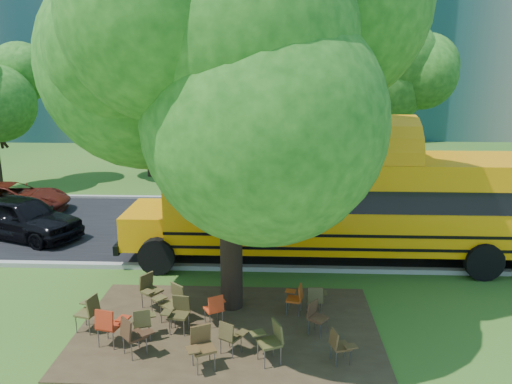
{
  "coord_description": "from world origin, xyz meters",
  "views": [
    {
      "loc": [
        2.12,
        -11.05,
        6.01
      ],
      "look_at": [
        1.43,
        4.46,
        2.08
      ],
      "focal_mm": 35.0,
      "sensor_mm": 36.0,
      "label": 1
    }
  ],
  "objects_px": {
    "chair_2": "(143,321)",
    "chair_6": "(271,338)",
    "chair_5": "(201,344)",
    "chair_3": "(178,311)",
    "chair_4": "(230,335)",
    "chair_14": "(296,296)",
    "chair_7": "(339,344)",
    "main_tree": "(229,84)",
    "school_bus": "(362,202)",
    "chair_12": "(316,315)",
    "chair_13": "(316,297)",
    "chair_11": "(215,306)",
    "chair_1": "(133,333)",
    "chair_0": "(109,323)",
    "bg_car_red": "(11,199)",
    "chair_8": "(89,309)",
    "chair_10": "(149,288)",
    "black_car": "(23,217)",
    "chair_9": "(173,300)"
  },
  "relations": [
    {
      "from": "chair_3",
      "to": "chair_4",
      "type": "height_order",
      "value": "chair_3"
    },
    {
      "from": "school_bus",
      "to": "chair_4",
      "type": "bearing_deg",
      "value": -122.74
    },
    {
      "from": "chair_6",
      "to": "bg_car_red",
      "type": "height_order",
      "value": "bg_car_red"
    },
    {
      "from": "chair_6",
      "to": "chair_0",
      "type": "bearing_deg",
      "value": 58.02
    },
    {
      "from": "chair_4",
      "to": "chair_5",
      "type": "relative_size",
      "value": 0.87
    },
    {
      "from": "main_tree",
      "to": "black_car",
      "type": "height_order",
      "value": "main_tree"
    },
    {
      "from": "chair_5",
      "to": "chair_9",
      "type": "height_order",
      "value": "chair_9"
    },
    {
      "from": "chair_5",
      "to": "chair_14",
      "type": "relative_size",
      "value": 1.17
    },
    {
      "from": "chair_3",
      "to": "chair_6",
      "type": "height_order",
      "value": "chair_6"
    },
    {
      "from": "chair_4",
      "to": "chair_13",
      "type": "bearing_deg",
      "value": 74.69
    },
    {
      "from": "chair_12",
      "to": "chair_13",
      "type": "distance_m",
      "value": 0.91
    },
    {
      "from": "chair_12",
      "to": "chair_14",
      "type": "xyz_separation_m",
      "value": [
        -0.42,
        0.97,
        -0.01
      ]
    },
    {
      "from": "chair_4",
      "to": "chair_8",
      "type": "distance_m",
      "value": 3.46
    },
    {
      "from": "chair_11",
      "to": "main_tree",
      "type": "bearing_deg",
      "value": 43.17
    },
    {
      "from": "chair_7",
      "to": "black_car",
      "type": "height_order",
      "value": "black_car"
    },
    {
      "from": "chair_5",
      "to": "chair_7",
      "type": "xyz_separation_m",
      "value": [
        2.81,
        0.28,
        -0.1
      ]
    },
    {
      "from": "chair_4",
      "to": "chair_10",
      "type": "height_order",
      "value": "chair_10"
    },
    {
      "from": "chair_1",
      "to": "chair_2",
      "type": "distance_m",
      "value": 0.65
    },
    {
      "from": "chair_4",
      "to": "chair_7",
      "type": "bearing_deg",
      "value": 25.37
    },
    {
      "from": "chair_7",
      "to": "chair_13",
      "type": "bearing_deg",
      "value": 172.79
    },
    {
      "from": "chair_5",
      "to": "chair_6",
      "type": "xyz_separation_m",
      "value": [
        1.41,
        0.29,
        0.0
      ]
    },
    {
      "from": "chair_5",
      "to": "main_tree",
      "type": "bearing_deg",
      "value": -122.23
    },
    {
      "from": "chair_5",
      "to": "chair_11",
      "type": "distance_m",
      "value": 1.74
    },
    {
      "from": "main_tree",
      "to": "chair_2",
      "type": "bearing_deg",
      "value": -136.96
    },
    {
      "from": "chair_6",
      "to": "chair_12",
      "type": "height_order",
      "value": "chair_6"
    },
    {
      "from": "chair_9",
      "to": "chair_12",
      "type": "relative_size",
      "value": 1.21
    },
    {
      "from": "chair_14",
      "to": "bg_car_red",
      "type": "xyz_separation_m",
      "value": [
        -11.59,
        8.23,
        0.17
      ]
    },
    {
      "from": "chair_7",
      "to": "black_car",
      "type": "relative_size",
      "value": 0.17
    },
    {
      "from": "chair_2",
      "to": "chair_14",
      "type": "xyz_separation_m",
      "value": [
        3.46,
        1.4,
        -0.01
      ]
    },
    {
      "from": "chair_3",
      "to": "chair_4",
      "type": "xyz_separation_m",
      "value": [
        1.29,
        -0.92,
        -0.04
      ]
    },
    {
      "from": "chair_1",
      "to": "chair_10",
      "type": "height_order",
      "value": "chair_10"
    },
    {
      "from": "chair_3",
      "to": "chair_9",
      "type": "bearing_deg",
      "value": -54.63
    },
    {
      "from": "chair_2",
      "to": "chair_6",
      "type": "bearing_deg",
      "value": -34.21
    },
    {
      "from": "chair_10",
      "to": "black_car",
      "type": "xyz_separation_m",
      "value": [
        -5.87,
        5.15,
        0.2
      ]
    },
    {
      "from": "chair_10",
      "to": "chair_14",
      "type": "xyz_separation_m",
      "value": [
        3.7,
        -0.14,
        -0.08
      ]
    },
    {
      "from": "chair_10",
      "to": "chair_13",
      "type": "distance_m",
      "value": 4.19
    },
    {
      "from": "chair_12",
      "to": "chair_11",
      "type": "bearing_deg",
      "value": -61.67
    },
    {
      "from": "chair_6",
      "to": "bg_car_red",
      "type": "distance_m",
      "value": 15.11
    },
    {
      "from": "chair_10",
      "to": "chair_2",
      "type": "bearing_deg",
      "value": 42.91
    },
    {
      "from": "chair_9",
      "to": "black_car",
      "type": "bearing_deg",
      "value": -1.32
    },
    {
      "from": "chair_4",
      "to": "chair_13",
      "type": "relative_size",
      "value": 1.0
    },
    {
      "from": "chair_11",
      "to": "bg_car_red",
      "type": "xyz_separation_m",
      "value": [
        -9.66,
        8.89,
        0.15
      ]
    },
    {
      "from": "chair_1",
      "to": "chair_6",
      "type": "xyz_separation_m",
      "value": [
        2.92,
        -0.07,
        0.01
      ]
    },
    {
      "from": "chair_8",
      "to": "black_car",
      "type": "distance_m",
      "value": 7.94
    },
    {
      "from": "chair_7",
      "to": "chair_10",
      "type": "relative_size",
      "value": 0.84
    },
    {
      "from": "chair_0",
      "to": "chair_4",
      "type": "relative_size",
      "value": 1.17
    },
    {
      "from": "chair_4",
      "to": "chair_10",
      "type": "relative_size",
      "value": 0.87
    },
    {
      "from": "chair_7",
      "to": "chair_14",
      "type": "bearing_deg",
      "value": -175.44
    },
    {
      "from": "school_bus",
      "to": "chair_8",
      "type": "relative_size",
      "value": 14.93
    },
    {
      "from": "chair_0",
      "to": "chair_13",
      "type": "height_order",
      "value": "chair_0"
    }
  ]
}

